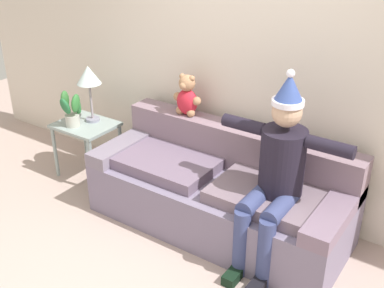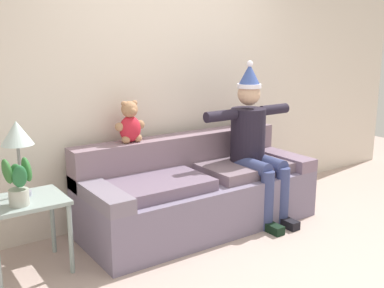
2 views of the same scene
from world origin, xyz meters
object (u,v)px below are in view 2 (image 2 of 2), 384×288
object	(u,v)px
side_table	(25,211)
table_lamp	(17,137)
couch	(197,191)
potted_plant	(18,182)
person_seated	(254,140)
teddy_bear	(130,124)

from	to	relation	value
side_table	table_lamp	size ratio (longest dim) A/B	1.01
couch	potted_plant	distance (m)	1.70
couch	potted_plant	size ratio (longest dim) A/B	6.09
couch	table_lamp	bearing A→B (deg)	177.04
person_seated	table_lamp	xyz separation A→B (m)	(-2.13, 0.24, 0.25)
person_seated	side_table	bearing A→B (deg)	176.09
person_seated	potted_plant	distance (m)	2.20
teddy_bear	potted_plant	world-z (taller)	teddy_bear
person_seated	side_table	distance (m)	2.17
person_seated	potted_plant	world-z (taller)	person_seated
table_lamp	person_seated	bearing A→B (deg)	-6.49
side_table	potted_plant	xyz separation A→B (m)	(-0.06, -0.11, 0.26)
table_lamp	teddy_bear	bearing A→B (deg)	10.81
couch	side_table	bearing A→B (deg)	-179.45
couch	person_seated	bearing A→B (deg)	-16.02
table_lamp	potted_plant	xyz separation A→B (m)	(-0.07, -0.20, -0.28)
potted_plant	teddy_bear	bearing A→B (deg)	20.06
couch	potted_plant	world-z (taller)	potted_plant
teddy_bear	table_lamp	distance (m)	1.05
couch	teddy_bear	world-z (taller)	teddy_bear
table_lamp	potted_plant	distance (m)	0.35
teddy_bear	potted_plant	xyz separation A→B (m)	(-1.10, -0.40, -0.24)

